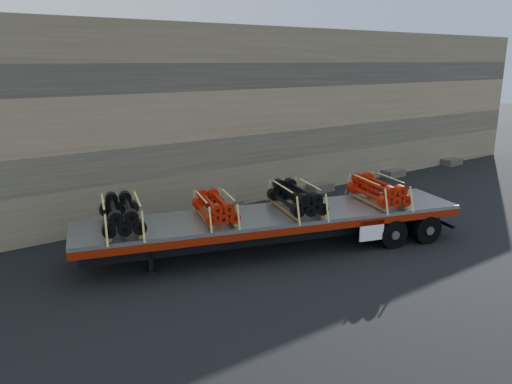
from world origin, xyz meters
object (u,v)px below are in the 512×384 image
(bundle_midrear, at_px, (296,199))
(bundle_rear, at_px, (378,191))
(trailer, at_px, (274,231))
(bundle_midfront, at_px, (215,208))
(bundle_front, at_px, (121,215))

(bundle_midrear, xyz_separation_m, bundle_rear, (2.76, -0.84, -0.01))
(trailer, distance_m, bundle_midfront, 2.08)
(bundle_front, height_order, bundle_midrear, bundle_front)
(trailer, xyz_separation_m, bundle_rear, (3.44, -1.05, 0.98))
(trailer, xyz_separation_m, bundle_front, (-4.31, 1.32, 0.99))
(bundle_midrear, relative_size, bundle_rear, 1.02)
(bundle_midrear, bearing_deg, trailer, 180.00)
(bundle_front, bearing_deg, bundle_midrear, -0.00)
(bundle_midfront, bearing_deg, trailer, -0.00)
(trailer, relative_size, bundle_midfront, 6.14)
(bundle_midfront, xyz_separation_m, bundle_rear, (5.22, -1.59, 0.04))
(bundle_front, xyz_separation_m, bundle_midfront, (2.53, -0.77, -0.05))
(trailer, bearing_deg, bundle_midfront, 180.00)
(bundle_rear, bearing_deg, trailer, 180.00)
(bundle_front, relative_size, bundle_midrear, 1.00)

